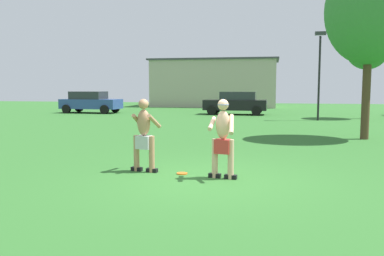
{
  "coord_description": "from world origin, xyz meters",
  "views": [
    {
      "loc": [
        1.31,
        -8.19,
        1.93
      ],
      "look_at": [
        -0.63,
        1.5,
        0.92
      ],
      "focal_mm": 37.98,
      "sensor_mm": 36.0,
      "label": 1
    }
  ],
  "objects_px": {
    "car_blue_mid_lot": "(90,102)",
    "tree_right_field": "(368,48)",
    "player_in_gray": "(144,134)",
    "tree_left_field": "(370,11)",
    "car_black_near_post": "(236,103)",
    "lamp_post": "(320,65)",
    "player_with_cap": "(223,135)",
    "frisbee": "(182,173)"
  },
  "relations": [
    {
      "from": "tree_left_field",
      "to": "tree_right_field",
      "type": "height_order",
      "value": "tree_left_field"
    },
    {
      "from": "car_black_near_post",
      "to": "car_blue_mid_lot",
      "type": "bearing_deg",
      "value": -178.21
    },
    {
      "from": "tree_right_field",
      "to": "car_blue_mid_lot",
      "type": "bearing_deg",
      "value": 174.59
    },
    {
      "from": "frisbee",
      "to": "car_blue_mid_lot",
      "type": "relative_size",
      "value": 0.06
    },
    {
      "from": "car_blue_mid_lot",
      "to": "tree_right_field",
      "type": "xyz_separation_m",
      "value": [
        18.65,
        -1.77,
        3.4
      ]
    },
    {
      "from": "car_blue_mid_lot",
      "to": "tree_right_field",
      "type": "bearing_deg",
      "value": -5.41
    },
    {
      "from": "car_blue_mid_lot",
      "to": "lamp_post",
      "type": "distance_m",
      "value": 16.33
    },
    {
      "from": "player_with_cap",
      "to": "car_black_near_post",
      "type": "xyz_separation_m",
      "value": [
        -1.5,
        19.77,
        -0.1
      ]
    },
    {
      "from": "player_with_cap",
      "to": "tree_left_field",
      "type": "relative_size",
      "value": 0.25
    },
    {
      "from": "player_in_gray",
      "to": "car_blue_mid_lot",
      "type": "relative_size",
      "value": 0.38
    },
    {
      "from": "lamp_post",
      "to": "tree_left_field",
      "type": "height_order",
      "value": "tree_left_field"
    },
    {
      "from": "tree_left_field",
      "to": "tree_right_field",
      "type": "distance_m",
      "value": 10.45
    },
    {
      "from": "player_in_gray",
      "to": "tree_right_field",
      "type": "xyz_separation_m",
      "value": [
        8.31,
        17.33,
        3.36
      ]
    },
    {
      "from": "frisbee",
      "to": "car_blue_mid_lot",
      "type": "distance_m",
      "value": 22.25
    },
    {
      "from": "car_blue_mid_lot",
      "to": "tree_left_field",
      "type": "distance_m",
      "value": 20.77
    },
    {
      "from": "lamp_post",
      "to": "player_in_gray",
      "type": "bearing_deg",
      "value": -109.3
    },
    {
      "from": "player_with_cap",
      "to": "car_blue_mid_lot",
      "type": "bearing_deg",
      "value": 122.08
    },
    {
      "from": "car_black_near_post",
      "to": "car_blue_mid_lot",
      "type": "distance_m",
      "value": 10.68
    },
    {
      "from": "frisbee",
      "to": "car_blue_mid_lot",
      "type": "bearing_deg",
      "value": 120.38
    },
    {
      "from": "car_blue_mid_lot",
      "to": "tree_right_field",
      "type": "distance_m",
      "value": 19.04
    },
    {
      "from": "player_in_gray",
      "to": "car_black_near_post",
      "type": "bearing_deg",
      "value": 89.01
    },
    {
      "from": "car_blue_mid_lot",
      "to": "lamp_post",
      "type": "height_order",
      "value": "lamp_post"
    },
    {
      "from": "car_blue_mid_lot",
      "to": "frisbee",
      "type": "bearing_deg",
      "value": -59.62
    },
    {
      "from": "player_with_cap",
      "to": "lamp_post",
      "type": "height_order",
      "value": "lamp_post"
    },
    {
      "from": "car_blue_mid_lot",
      "to": "tree_left_field",
      "type": "relative_size",
      "value": 0.66
    },
    {
      "from": "player_in_gray",
      "to": "tree_left_field",
      "type": "xyz_separation_m",
      "value": [
        6.19,
        7.11,
        3.77
      ]
    },
    {
      "from": "player_in_gray",
      "to": "tree_right_field",
      "type": "relative_size",
      "value": 0.3
    },
    {
      "from": "player_with_cap",
      "to": "lamp_post",
      "type": "bearing_deg",
      "value": 77.28
    },
    {
      "from": "car_black_near_post",
      "to": "tree_right_field",
      "type": "xyz_separation_m",
      "value": [
        7.97,
        -2.1,
        3.4
      ]
    },
    {
      "from": "frisbee",
      "to": "tree_left_field",
      "type": "height_order",
      "value": "tree_left_field"
    },
    {
      "from": "player_in_gray",
      "to": "frisbee",
      "type": "distance_m",
      "value": 1.25
    },
    {
      "from": "tree_left_field",
      "to": "car_blue_mid_lot",
      "type": "bearing_deg",
      "value": 144.05
    },
    {
      "from": "frisbee",
      "to": "player_with_cap",
      "type": "bearing_deg",
      "value": -15.05
    },
    {
      "from": "player_with_cap",
      "to": "car_black_near_post",
      "type": "relative_size",
      "value": 0.39
    },
    {
      "from": "car_black_near_post",
      "to": "frisbee",
      "type": "bearing_deg",
      "value": -88.34
    },
    {
      "from": "player_in_gray",
      "to": "tree_left_field",
      "type": "height_order",
      "value": "tree_left_field"
    },
    {
      "from": "car_blue_mid_lot",
      "to": "lamp_post",
      "type": "relative_size",
      "value": 0.87
    },
    {
      "from": "player_with_cap",
      "to": "frisbee",
      "type": "relative_size",
      "value": 7.0
    },
    {
      "from": "car_black_near_post",
      "to": "lamp_post",
      "type": "relative_size",
      "value": 0.87
    },
    {
      "from": "player_in_gray",
      "to": "tree_left_field",
      "type": "relative_size",
      "value": 0.25
    },
    {
      "from": "player_with_cap",
      "to": "tree_right_field",
      "type": "relative_size",
      "value": 0.3
    },
    {
      "from": "player_in_gray",
      "to": "frisbee",
      "type": "relative_size",
      "value": 6.89
    }
  ]
}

